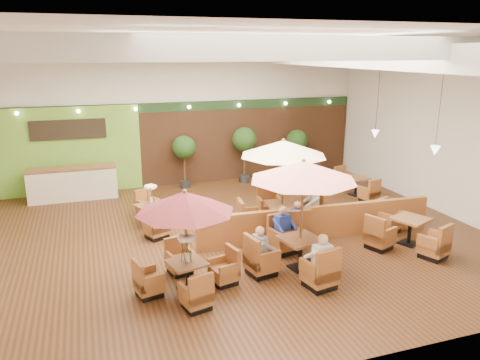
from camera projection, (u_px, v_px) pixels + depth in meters
name	position (u px, v px, depth m)	size (l,w,h in m)	color
room	(231.00, 103.00, 13.59)	(14.04, 14.00, 5.52)	#381E0F
service_counter	(73.00, 183.00, 16.53)	(3.00, 0.75, 1.18)	beige
booth_divider	(317.00, 222.00, 13.06)	(6.91, 0.18, 0.96)	brown
table_0	(186.00, 222.00, 9.95)	(2.35, 2.35, 2.32)	brown
table_1	(300.00, 191.00, 10.83)	(2.65, 2.77, 2.74)	brown
table_2	(283.00, 168.00, 13.42)	(2.73, 2.73, 2.73)	brown
table_3	(152.00, 212.00, 13.92)	(1.05, 2.55, 1.48)	brown
table_4	(401.00, 233.00, 12.63)	(1.92, 2.72, 0.96)	brown
table_5	(356.00, 186.00, 17.10)	(0.91, 2.36, 0.85)	brown
topiary_0	(184.00, 149.00, 17.71)	(0.87, 0.87, 2.03)	black
topiary_1	(244.00, 142.00, 18.42)	(0.96, 0.96, 2.23)	black
topiary_2	(297.00, 142.00, 19.16)	(0.86, 0.86, 2.01)	black
diner_0	(321.00, 256.00, 10.25)	(0.42, 0.35, 0.83)	white
diner_1	(284.00, 225.00, 12.09)	(0.43, 0.39, 0.80)	#2840B0
diner_2	(262.00, 245.00, 10.87)	(0.35, 0.40, 0.76)	gray
diner_3	(297.00, 216.00, 12.80)	(0.37, 0.31, 0.72)	#2840B0
diner_4	(313.00, 201.00, 14.01)	(0.39, 0.43, 0.80)	white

